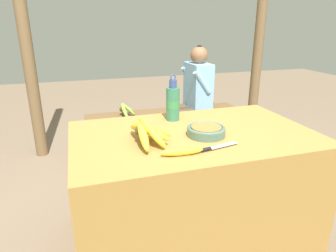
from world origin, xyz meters
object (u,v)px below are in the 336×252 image
Objects in this scene: water_bottle at (173,103)px; loose_banana_front at (182,151)px; support_post_far at (261,18)px; banana_bunch_ripe at (146,130)px; support_post_near at (22,17)px; seated_vendor at (194,92)px; knife at (214,147)px; serving_bowl at (206,130)px; wooden_bench at (164,119)px; banana_bunch_green at (125,109)px.

water_bottle reaches higher than loose_banana_front.
water_bottle is 0.11× the size of support_post_far.
loose_banana_front is (0.13, -0.20, -0.05)m from banana_bunch_ripe.
banana_bunch_ripe is 2.01m from support_post_near.
support_post_near reaches higher than seated_vendor.
water_bottle reaches higher than knife.
serving_bowl is 0.08× the size of support_post_far.
knife is at bearing -61.48° from support_post_near.
water_bottle is at bearing -137.38° from support_post_far.
water_bottle is at bearing -103.79° from wooden_bench.
knife is at bearing -30.27° from banana_bunch_ripe.
serving_bowl is 0.13× the size of wooden_bench.
support_post_far reaches higher than loose_banana_front.
water_bottle reaches higher than serving_bowl.
support_post_near reaches higher than serving_bowl.
water_bottle is 0.54m from knife.
loose_banana_front is (-0.22, -0.21, -0.01)m from serving_bowl.
serving_bowl is at bearing 69.23° from seated_vendor.
serving_bowl is 1.01× the size of loose_banana_front.
banana_bunch_green is at bearing -20.85° from support_post_near.
water_bottle is (-0.09, 0.33, 0.09)m from serving_bowl.
wooden_bench is at bearing 76.29° from loose_banana_front.
serving_bowl reaches higher than loose_banana_front.
wooden_bench is 0.44m from banana_bunch_green.
loose_banana_front is at bearing -89.59° from banana_bunch_green.
support_post_far is (1.81, 1.77, 0.59)m from banana_bunch_ripe.
water_bottle is at bearing 105.41° from serving_bowl.
banana_bunch_green is at bearing -3.53° from seated_vendor.
seated_vendor is at bearing -2.08° from banana_bunch_green.
knife is 0.14× the size of wooden_bench.
loose_banana_front is 1.77m from seated_vendor.
serving_bowl is 0.08× the size of support_post_near.
wooden_bench is 1.43× the size of seated_vendor.
banana_bunch_ripe is 1.18× the size of banana_bunch_green.
knife is at bearing -97.70° from wooden_bench.
knife is (0.18, 0.02, -0.01)m from loose_banana_front.
banana_bunch_green is (-0.41, -0.01, 0.14)m from wooden_bench.
loose_banana_front is 0.18m from knife.
support_post_near reaches higher than water_bottle.
banana_bunch_ripe reaches higher than banana_bunch_green.
seated_vendor reaches higher than water_bottle.
support_post_far is at bearing 49.51° from loose_banana_front.
seated_vendor is at bearing -159.79° from support_post_far.
seated_vendor reaches higher than banana_bunch_green.
banana_bunch_green is (-0.14, 1.10, -0.33)m from water_bottle.
knife is (0.31, -0.18, -0.06)m from banana_bunch_ripe.
seated_vendor is at bearing 70.69° from serving_bowl.
support_post_near is 1.00× the size of support_post_far.
water_bottle is 0.19× the size of wooden_bench.
seated_vendor is 0.41× the size of support_post_near.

